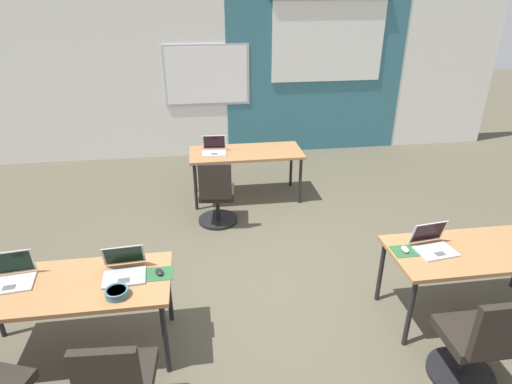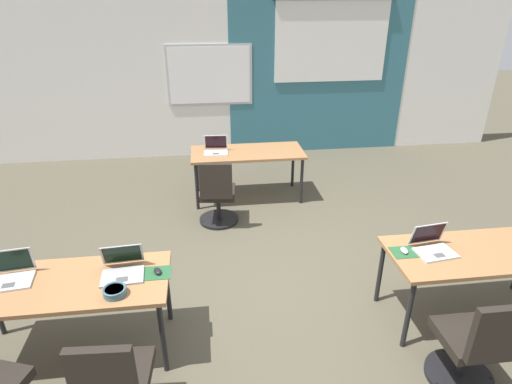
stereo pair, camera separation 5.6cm
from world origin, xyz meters
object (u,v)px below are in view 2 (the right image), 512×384
object	(u,v)px
laptop_near_left_inner	(122,268)
snack_bowl	(115,291)
laptop_near_right_inner	(433,246)
chair_near_right_inner	(474,349)
mouse_near_left_inner	(157,271)
desk_near_right	(478,256)
mouse_near_right_inner	(404,250)
desk_near_left	(67,289)
desk_far_center	(247,155)
laptop_far_left	(216,149)
chair_far_left	(218,198)
laptop_near_left_end	(10,275)

from	to	relation	value
laptop_near_left_inner	snack_bowl	bearing A→B (deg)	-98.42
laptop_near_right_inner	chair_near_right_inner	xyz separation A→B (m)	(-0.03, -0.80, -0.39)
mouse_near_left_inner	snack_bowl	bearing A→B (deg)	-141.74
chair_near_right_inner	laptop_near_left_inner	distance (m)	2.77
chair_near_right_inner	desk_near_right	bearing A→B (deg)	-120.23
mouse_near_right_inner	chair_near_right_inner	xyz separation A→B (m)	(0.23, -0.81, -0.36)
desk_near_left	laptop_near_left_inner	bearing A→B (deg)	8.20
desk_far_center	laptop_near_right_inner	world-z (taller)	laptop_near_right_inner
laptop_near_right_inner	chair_near_right_inner	distance (m)	0.89
snack_bowl	mouse_near_right_inner	bearing A→B (deg)	6.23
mouse_near_left_inner	laptop_far_left	world-z (taller)	laptop_far_left
desk_near_right	mouse_near_left_inner	world-z (taller)	mouse_near_left_inner
desk_near_left	laptop_near_right_inner	size ratio (longest dim) A/B	4.39
chair_near_right_inner	laptop_far_left	world-z (taller)	laptop_far_left
desk_near_left	chair_far_left	bearing A→B (deg)	58.01
desk_near_left	desk_near_right	bearing A→B (deg)	0.00
mouse_near_left_inner	snack_bowl	distance (m)	0.38
desk_near_left	mouse_near_left_inner	size ratio (longest dim) A/B	14.10
laptop_near_left_inner	snack_bowl	world-z (taller)	laptop_near_left_inner
desk_near_right	laptop_near_left_inner	world-z (taller)	laptop_near_left_inner
chair_near_right_inner	laptop_near_left_end	distance (m)	3.61
chair_far_left	laptop_near_right_inner	bearing A→B (deg)	138.56
laptop_near_left_end	mouse_near_left_inner	size ratio (longest dim) A/B	3.17
laptop_near_right_inner	desk_far_center	bearing A→B (deg)	108.63
mouse_near_left_inner	desk_near_left	bearing A→B (deg)	-177.47
desk_near_right	desk_near_left	bearing A→B (deg)	180.00
desk_near_left	laptop_near_right_inner	xyz separation A→B (m)	(3.09, 0.05, 0.11)
laptop_near_right_inner	chair_near_right_inner	bearing A→B (deg)	-99.36
mouse_near_right_inner	mouse_near_left_inner	distance (m)	2.12
laptop_near_left_end	chair_far_left	bearing A→B (deg)	41.92
laptop_far_left	desk_near_right	bearing A→B (deg)	-48.12
desk_far_center	chair_near_right_inner	xyz separation A→B (m)	(1.31, -3.55, -0.28)
desk_near_left	desk_near_right	world-z (taller)	same
chair_far_left	mouse_near_right_inner	bearing A→B (deg)	134.34
mouse_near_right_inner	laptop_far_left	xyz separation A→B (m)	(-1.53, 2.75, 0.03)
desk_near_left	snack_bowl	xyz separation A→B (m)	(0.41, -0.20, 0.10)
desk_far_center	laptop_near_left_end	distance (m)	3.48
desk_near_right	mouse_near_right_inner	xyz separation A→B (m)	(-0.67, 0.06, 0.08)
desk_near_left	desk_far_center	bearing A→B (deg)	57.99
mouse_near_left_inner	laptop_far_left	bearing A→B (deg)	77.98
mouse_near_right_inner	laptop_near_left_end	world-z (taller)	laptop_near_left_end
desk_far_center	chair_near_right_inner	world-z (taller)	chair_near_right_inner
mouse_near_right_inner	laptop_far_left	world-z (taller)	laptop_far_left
desk_near_right	laptop_far_left	xyz separation A→B (m)	(-2.20, 2.81, 0.11)
desk_far_center	mouse_near_right_inner	bearing A→B (deg)	-68.50
chair_near_right_inner	desk_near_left	bearing A→B (deg)	-13.22
desk_near_right	laptop_near_right_inner	distance (m)	0.43
snack_bowl	desk_far_center	bearing A→B (deg)	66.03
desk_far_center	laptop_near_right_inner	xyz separation A→B (m)	(1.34, -2.75, 0.11)
laptop_near_right_inner	laptop_near_left_inner	xyz separation A→B (m)	(-2.65, 0.01, -0.00)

